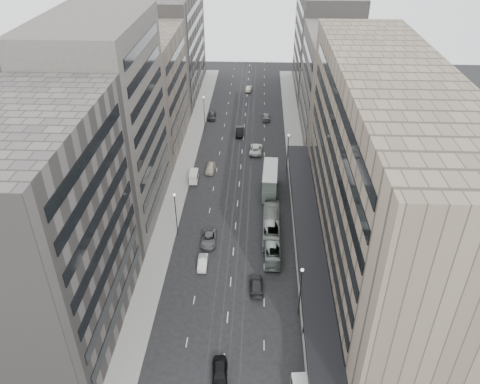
% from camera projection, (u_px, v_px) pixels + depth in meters
% --- Properties ---
extents(ground, '(220.00, 220.00, 0.00)m').
position_uv_depth(ground, '(230.00, 286.00, 69.11)').
color(ground, black).
rests_on(ground, ground).
extents(sidewalk_right, '(4.00, 125.00, 0.15)m').
position_uv_depth(sidewalk_right, '(297.00, 164.00, 100.21)').
color(sidewalk_right, gray).
rests_on(sidewalk_right, ground).
extents(sidewalk_left, '(4.00, 125.00, 0.15)m').
position_uv_depth(sidewalk_left, '(186.00, 162.00, 101.10)').
color(sidewalk_left, gray).
rests_on(sidewalk_left, ground).
extents(department_store, '(19.20, 60.00, 30.00)m').
position_uv_depth(department_store, '(382.00, 175.00, 67.01)').
color(department_store, gray).
rests_on(department_store, ground).
extents(building_right_mid, '(15.00, 28.00, 24.00)m').
position_uv_depth(building_right_mid, '(339.00, 88.00, 105.65)').
color(building_right_mid, '#554F49').
rests_on(building_right_mid, ground).
extents(building_right_far, '(15.00, 32.00, 28.00)m').
position_uv_depth(building_right_far, '(325.00, 43.00, 129.85)').
color(building_right_far, '#625D58').
rests_on(building_right_far, ground).
extents(building_left_a, '(15.00, 28.00, 30.00)m').
position_uv_depth(building_left_a, '(43.00, 235.00, 55.11)').
color(building_left_a, '#625D58').
rests_on(building_left_a, ground).
extents(building_left_b, '(15.00, 26.00, 34.00)m').
position_uv_depth(building_left_b, '(106.00, 125.00, 76.77)').
color(building_left_b, '#554F49').
rests_on(building_left_b, ground).
extents(building_left_c, '(15.00, 28.00, 25.00)m').
position_uv_depth(building_left_c, '(144.00, 92.00, 101.94)').
color(building_left_c, gray).
rests_on(building_left_c, ground).
extents(building_left_d, '(15.00, 38.00, 28.00)m').
position_uv_depth(building_left_d, '(170.00, 44.00, 128.93)').
color(building_left_d, '#625D58').
rests_on(building_left_d, ground).
extents(lamp_right_near, '(0.44, 0.44, 8.32)m').
position_uv_depth(lamp_right_near, '(301.00, 286.00, 61.74)').
color(lamp_right_near, '#262628').
rests_on(lamp_right_near, ground).
extents(lamp_right_far, '(0.44, 0.44, 8.32)m').
position_uv_depth(lamp_right_far, '(288.00, 148.00, 95.43)').
color(lamp_right_far, '#262628').
rests_on(lamp_right_far, ground).
extents(lamp_left_near, '(0.44, 0.44, 8.32)m').
position_uv_depth(lamp_left_near, '(176.00, 210.00, 76.78)').
color(lamp_left_near, '#262628').
rests_on(lamp_left_near, ground).
extents(lamp_left_far, '(0.44, 0.44, 8.32)m').
position_uv_depth(lamp_left_far, '(204.00, 109.00, 113.00)').
color(lamp_left_far, '#262628').
rests_on(lamp_left_far, ground).
extents(bus_near, '(2.48, 10.26, 2.85)m').
position_uv_depth(bus_near, '(272.00, 245.00, 74.92)').
color(bus_near, gray).
rests_on(bus_near, ground).
extents(bus_far, '(3.03, 11.86, 3.29)m').
position_uv_depth(bus_far, '(271.00, 225.00, 79.27)').
color(bus_far, gray).
rests_on(bus_far, ground).
extents(double_decker, '(3.30, 9.69, 5.24)m').
position_uv_depth(double_decker, '(270.00, 180.00, 89.26)').
color(double_decker, slate).
rests_on(double_decker, ground).
extents(panel_van, '(1.87, 3.64, 2.26)m').
position_uv_depth(panel_van, '(194.00, 176.00, 93.59)').
color(panel_van, silver).
rests_on(panel_van, ground).
extents(sedan_0, '(2.26, 4.83, 1.60)m').
position_uv_depth(sedan_0, '(220.00, 373.00, 55.69)').
color(sedan_0, black).
rests_on(sedan_0, ground).
extents(sedan_1, '(1.49, 4.06, 1.33)m').
position_uv_depth(sedan_1, '(203.00, 263.00, 72.55)').
color(sedan_1, silver).
rests_on(sedan_1, ground).
extents(sedan_2, '(2.55, 5.29, 1.45)m').
position_uv_depth(sedan_2, '(209.00, 239.00, 77.46)').
color(sedan_2, '#5A5A5C').
rests_on(sedan_2, ground).
extents(sedan_3, '(2.30, 5.10, 1.45)m').
position_uv_depth(sedan_3, '(256.00, 285.00, 68.32)').
color(sedan_3, '#262628').
rests_on(sedan_3, ground).
extents(sedan_4, '(1.94, 4.57, 1.54)m').
position_uv_depth(sedan_4, '(210.00, 168.00, 97.42)').
color(sedan_4, '#BFAF9E').
rests_on(sedan_4, ground).
extents(sedan_5, '(2.00, 5.21, 1.69)m').
position_uv_depth(sedan_5, '(240.00, 132.00, 112.26)').
color(sedan_5, black).
rests_on(sedan_5, ground).
extents(sedan_6, '(2.95, 5.92, 1.61)m').
position_uv_depth(sedan_6, '(256.00, 149.00, 104.67)').
color(sedan_6, white).
rests_on(sedan_6, ground).
extents(sedan_7, '(2.19, 4.88, 1.39)m').
position_uv_depth(sedan_7, '(266.00, 117.00, 120.03)').
color(sedan_7, slate).
rests_on(sedan_7, ground).
extents(sedan_8, '(2.02, 4.82, 1.63)m').
position_uv_depth(sedan_8, '(212.00, 116.00, 120.34)').
color(sedan_8, '#27272A').
rests_on(sedan_8, ground).
extents(sedan_9, '(1.85, 4.43, 1.43)m').
position_uv_depth(sedan_9, '(249.00, 89.00, 137.46)').
color(sedan_9, beige).
rests_on(sedan_9, ground).
extents(pedestrian, '(0.70, 0.62, 1.60)m').
position_uv_depth(pedestrian, '(304.00, 329.00, 61.11)').
color(pedestrian, black).
rests_on(pedestrian, sidewalk_right).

